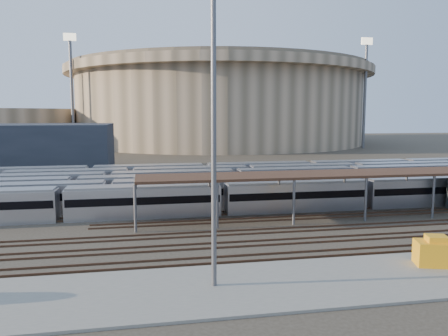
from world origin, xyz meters
TOP-DOWN VIEW (x-y plane):
  - ground at (0.00, 0.00)m, footprint 420.00×420.00m
  - apron at (-5.00, -15.00)m, footprint 50.00×9.00m
  - subway_trains at (2.18, 18.50)m, footprint 128.47×23.90m
  - inspection_shed at (22.00, 4.00)m, footprint 60.30×6.00m
  - empty_tracks at (0.00, -5.00)m, footprint 170.00×9.62m
  - stadium at (25.00, 140.00)m, footprint 124.00×124.00m
  - service_building at (-35.00, 55.00)m, footprint 42.00×20.00m
  - floodlight_0 at (-30.00, 110.00)m, footprint 4.00×1.00m
  - floodlight_2 at (70.00, 100.00)m, footprint 4.00×1.00m
  - floodlight_3 at (-10.00, 160.00)m, footprint 4.00×1.00m
  - yard_light_pole at (-2.33, -14.60)m, footprint 0.80×0.36m
  - yellow_equipment at (15.70, -13.72)m, footprint 3.51×2.74m

SIDE VIEW (x-z plane):
  - ground at x=0.00m, z-range 0.00..0.00m
  - empty_tracks at x=0.00m, z-range 0.00..0.18m
  - apron at x=-5.00m, z-range 0.00..0.20m
  - yellow_equipment at x=15.70m, z-range 0.20..2.12m
  - subway_trains at x=2.18m, z-range 0.00..3.60m
  - inspection_shed at x=22.00m, z-range 2.33..7.63m
  - service_building at x=-35.00m, z-range 0.00..10.00m
  - yard_light_pole at x=-2.33m, z-range 0.28..22.85m
  - stadium at x=25.00m, z-range 0.22..32.72m
  - floodlight_0 at x=-30.00m, z-range 1.45..39.85m
  - floodlight_2 at x=70.00m, z-range 1.45..39.85m
  - floodlight_3 at x=-10.00m, z-range 1.45..39.85m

